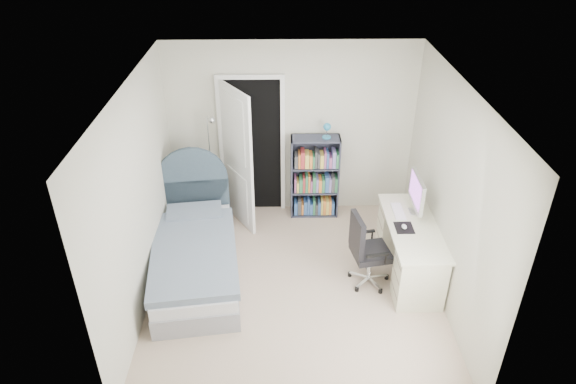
{
  "coord_description": "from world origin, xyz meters",
  "views": [
    {
      "loc": [
        -0.17,
        -4.75,
        4.17
      ],
      "look_at": [
        -0.07,
        0.31,
        1.14
      ],
      "focal_mm": 32.0,
      "sensor_mm": 36.0,
      "label": 1
    }
  ],
  "objects_px": {
    "bookcase": "(316,179)",
    "office_chair": "(365,247)",
    "bed": "(195,253)",
    "nightstand": "(203,192)",
    "floor_lamp": "(213,177)",
    "desk": "(410,247)"
  },
  "relations": [
    {
      "from": "nightstand",
      "to": "office_chair",
      "type": "bearing_deg",
      "value": -35.47
    },
    {
      "from": "bed",
      "to": "bookcase",
      "type": "distance_m",
      "value": 2.07
    },
    {
      "from": "bed",
      "to": "office_chair",
      "type": "height_order",
      "value": "bed"
    },
    {
      "from": "bed",
      "to": "nightstand",
      "type": "bearing_deg",
      "value": 92.61
    },
    {
      "from": "nightstand",
      "to": "floor_lamp",
      "type": "relative_size",
      "value": 0.41
    },
    {
      "from": "desk",
      "to": "nightstand",
      "type": "bearing_deg",
      "value": 153.99
    },
    {
      "from": "bed",
      "to": "nightstand",
      "type": "xyz_separation_m",
      "value": [
        -0.06,
        1.26,
        0.13
      ]
    },
    {
      "from": "nightstand",
      "to": "bookcase",
      "type": "relative_size",
      "value": 0.44
    },
    {
      "from": "bed",
      "to": "desk",
      "type": "distance_m",
      "value": 2.63
    },
    {
      "from": "desk",
      "to": "office_chair",
      "type": "height_order",
      "value": "desk"
    },
    {
      "from": "bookcase",
      "to": "nightstand",
      "type": "bearing_deg",
      "value": -177.52
    },
    {
      "from": "floor_lamp",
      "to": "office_chair",
      "type": "distance_m",
      "value": 2.47
    },
    {
      "from": "bed",
      "to": "bookcase",
      "type": "bearing_deg",
      "value": 40.43
    },
    {
      "from": "bookcase",
      "to": "office_chair",
      "type": "xyz_separation_m",
      "value": [
        0.48,
        -1.57,
        -0.04
      ]
    },
    {
      "from": "bed",
      "to": "floor_lamp",
      "type": "height_order",
      "value": "floor_lamp"
    },
    {
      "from": "nightstand",
      "to": "desk",
      "type": "height_order",
      "value": "desk"
    },
    {
      "from": "bed",
      "to": "office_chair",
      "type": "xyz_separation_m",
      "value": [
        2.04,
        -0.24,
        0.24
      ]
    },
    {
      "from": "nightstand",
      "to": "bookcase",
      "type": "height_order",
      "value": "bookcase"
    },
    {
      "from": "bed",
      "to": "office_chair",
      "type": "relative_size",
      "value": 2.25
    },
    {
      "from": "desk",
      "to": "bookcase",
      "type": "bearing_deg",
      "value": 127.7
    },
    {
      "from": "bed",
      "to": "bookcase",
      "type": "height_order",
      "value": "bookcase"
    },
    {
      "from": "desk",
      "to": "office_chair",
      "type": "xyz_separation_m",
      "value": [
        -0.58,
        -0.19,
        0.14
      ]
    }
  ]
}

